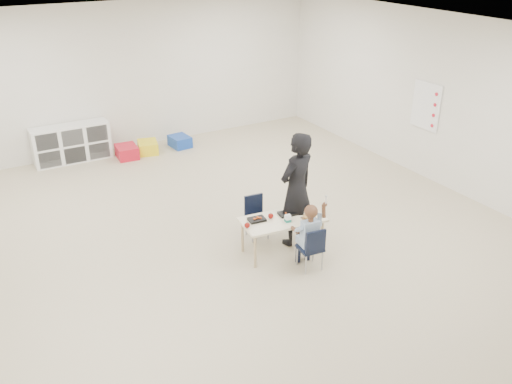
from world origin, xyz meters
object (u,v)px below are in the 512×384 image
child (311,235)px  adult (296,189)px  cubby_shelf (72,143)px  chair_near (310,247)px  table (282,235)px

child → adult: adult is taller
cubby_shelf → chair_near: bearing=-71.2°
table → child: size_ratio=1.21×
table → child: bearing=-73.1°
chair_near → cubby_shelf: (-1.77, 5.21, 0.05)m
cubby_shelf → child: bearing=-71.2°
cubby_shelf → adult: adult is taller
chair_near → cubby_shelf: bearing=115.1°
chair_near → cubby_shelf: size_ratio=0.43×
chair_near → adult: adult is taller
cubby_shelf → adult: (1.98, -4.56, 0.45)m
chair_near → adult: 0.84m
table → cubby_shelf: 4.99m
adult → cubby_shelf: bearing=-82.3°
table → adult: bearing=31.3°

